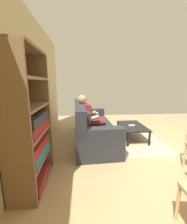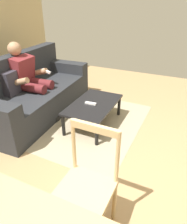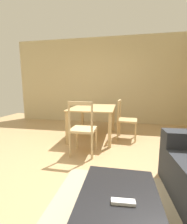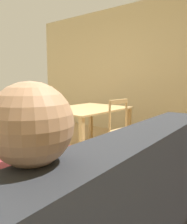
# 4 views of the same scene
# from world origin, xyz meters

# --- Properties ---
(ground_plane) EXTENTS (8.04, 8.04, 0.00)m
(ground_plane) POSITION_xyz_m (0.00, 0.00, 0.00)
(ground_plane) COLOR tan
(wall_side) EXTENTS (0.12, 5.89, 2.74)m
(wall_side) POSITION_xyz_m (-3.02, 0.00, 1.37)
(wall_side) COLOR #C8B586
(wall_side) RESTS_ON ground_plane
(dining_table) EXTENTS (1.29, 0.97, 0.72)m
(dining_table) POSITION_xyz_m (-1.38, 0.01, 0.62)
(dining_table) COLOR tan
(dining_table) RESTS_ON ground_plane
(dining_chair_near_wall) EXTENTS (0.46, 0.46, 0.89)m
(dining_chair_near_wall) POSITION_xyz_m (-1.38, 0.77, 0.44)
(dining_chair_near_wall) COLOR tan
(dining_chair_near_wall) RESTS_ON ground_plane
(dining_chair_facing_couch) EXTENTS (0.42, 0.42, 0.95)m
(dining_chair_facing_couch) POSITION_xyz_m (-0.40, 0.01, 0.46)
(dining_chair_facing_couch) COLOR #D1B27F
(dining_chair_facing_couch) RESTS_ON ground_plane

